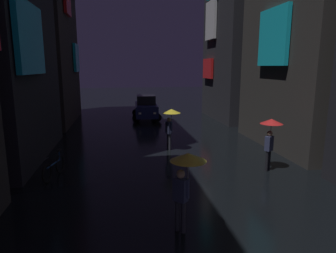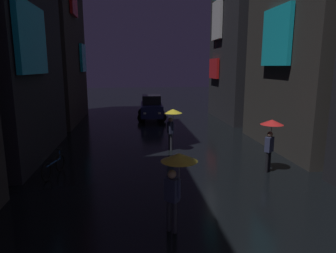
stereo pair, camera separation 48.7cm
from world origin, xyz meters
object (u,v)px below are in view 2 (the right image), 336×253
at_px(pedestrian_midstreet_left_yellow, 177,171).
at_px(car_distant, 151,107).
at_px(pedestrian_foreground_left_red, 271,131).
at_px(bicycle_parked_at_storefront, 54,166).
at_px(pedestrian_far_right_yellow, 172,118).

distance_m(pedestrian_midstreet_left_yellow, car_distant, 17.17).
relative_size(pedestrian_foreground_left_red, pedestrian_midstreet_left_yellow, 1.00).
xyz_separation_m(pedestrian_foreground_left_red, bicycle_parked_at_storefront, (-8.52, 0.52, -1.28)).
distance_m(pedestrian_midstreet_left_yellow, bicycle_parked_at_storefront, 6.31).
relative_size(pedestrian_far_right_yellow, bicycle_parked_at_storefront, 1.19).
bearing_deg(car_distant, bicycle_parked_at_storefront, -110.47).
height_order(pedestrian_foreground_left_red, pedestrian_midstreet_left_yellow, same).
height_order(pedestrian_far_right_yellow, bicycle_parked_at_storefront, pedestrian_far_right_yellow).
relative_size(pedestrian_far_right_yellow, car_distant, 0.50).
distance_m(pedestrian_foreground_left_red, pedestrian_midstreet_left_yellow, 6.02).
bearing_deg(pedestrian_midstreet_left_yellow, car_distant, 88.08).
relative_size(bicycle_parked_at_storefront, car_distant, 0.42).
xyz_separation_m(pedestrian_far_right_yellow, bicycle_parked_at_storefront, (-5.05, -3.03, -1.28)).
bearing_deg(car_distant, pedestrian_far_right_yellow, -87.73).
bearing_deg(pedestrian_foreground_left_red, pedestrian_midstreet_left_yellow, -137.18).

